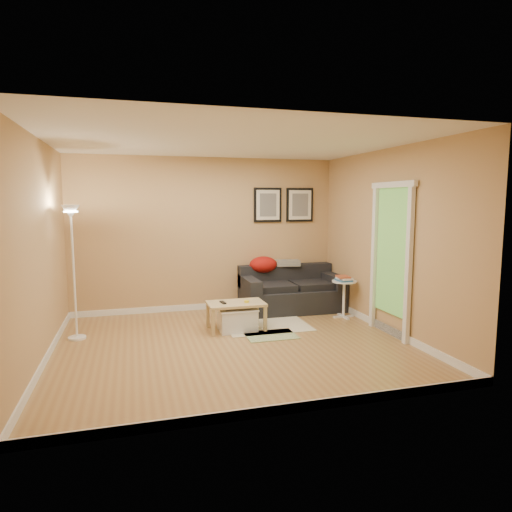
% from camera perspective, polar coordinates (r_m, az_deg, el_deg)
% --- Properties ---
extents(floor, '(4.50, 4.50, 0.00)m').
position_cam_1_polar(floor, '(5.92, -2.95, -11.31)').
color(floor, '#A07944').
rests_on(floor, ground).
extents(ceiling, '(4.50, 4.50, 0.00)m').
position_cam_1_polar(ceiling, '(5.67, -3.13, 14.50)').
color(ceiling, white).
rests_on(ceiling, wall_back).
extents(wall_back, '(4.50, 0.00, 4.50)m').
position_cam_1_polar(wall_back, '(7.60, -6.36, 2.76)').
color(wall_back, tan).
rests_on(wall_back, ground).
extents(wall_front, '(4.50, 0.00, 4.50)m').
position_cam_1_polar(wall_front, '(3.74, 3.73, -1.68)').
color(wall_front, tan).
rests_on(wall_front, ground).
extents(wall_left, '(0.00, 4.00, 4.00)m').
position_cam_1_polar(wall_left, '(5.60, -26.10, 0.54)').
color(wall_left, tan).
rests_on(wall_left, ground).
extents(wall_right, '(0.00, 4.00, 4.00)m').
position_cam_1_polar(wall_right, '(6.52, 16.65, 1.79)').
color(wall_right, tan).
rests_on(wall_right, ground).
extents(baseboard_back, '(4.50, 0.02, 0.10)m').
position_cam_1_polar(baseboard_back, '(7.79, -6.22, -6.45)').
color(baseboard_back, white).
rests_on(baseboard_back, ground).
extents(baseboard_front, '(4.50, 0.02, 0.10)m').
position_cam_1_polar(baseboard_front, '(4.13, 3.53, -19.08)').
color(baseboard_front, white).
rests_on(baseboard_front, ground).
extents(baseboard_left, '(0.02, 4.00, 0.10)m').
position_cam_1_polar(baseboard_left, '(5.86, -25.32, -11.68)').
color(baseboard_left, white).
rests_on(baseboard_left, ground).
extents(baseboard_right, '(0.02, 4.00, 0.10)m').
position_cam_1_polar(baseboard_right, '(6.74, 16.19, -8.85)').
color(baseboard_right, white).
rests_on(baseboard_right, ground).
extents(sofa, '(1.70, 0.90, 0.75)m').
position_cam_1_polar(sofa, '(7.63, 4.63, -4.22)').
color(sofa, black).
rests_on(sofa, ground).
extents(red_throw, '(0.48, 0.36, 0.28)m').
position_cam_1_polar(red_throw, '(7.69, 0.93, -1.11)').
color(red_throw, '#B41A10').
rests_on(red_throw, sofa).
extents(plaid_throw, '(0.45, 0.32, 0.10)m').
position_cam_1_polar(plaid_throw, '(7.86, 4.07, -0.88)').
color(plaid_throw, tan).
rests_on(plaid_throw, sofa).
extents(framed_print_left, '(0.50, 0.04, 0.60)m').
position_cam_1_polar(framed_print_left, '(7.81, 1.52, 6.59)').
color(framed_print_left, black).
rests_on(framed_print_left, wall_back).
extents(framed_print_right, '(0.50, 0.04, 0.60)m').
position_cam_1_polar(framed_print_right, '(8.01, 5.65, 6.57)').
color(framed_print_right, black).
rests_on(framed_print_right, wall_back).
extents(area_rug, '(1.25, 0.85, 0.01)m').
position_cam_1_polar(area_rug, '(6.71, 1.43, -9.02)').
color(area_rug, beige).
rests_on(area_rug, ground).
extents(green_runner, '(0.70, 0.50, 0.01)m').
position_cam_1_polar(green_runner, '(6.27, 1.91, -10.18)').
color(green_runner, '#668C4C').
rests_on(green_runner, ground).
extents(coffee_table, '(0.83, 0.52, 0.41)m').
position_cam_1_polar(coffee_table, '(6.50, -2.59, -7.75)').
color(coffee_table, tan).
rests_on(coffee_table, ground).
extents(remote_control, '(0.07, 0.17, 0.02)m').
position_cam_1_polar(remote_control, '(6.41, -4.27, -5.99)').
color(remote_control, black).
rests_on(remote_control, coffee_table).
extents(tape_roll, '(0.07, 0.07, 0.03)m').
position_cam_1_polar(tape_roll, '(6.43, -1.22, -5.88)').
color(tape_roll, yellow).
rests_on(tape_roll, coffee_table).
extents(storage_bin, '(0.55, 0.40, 0.34)m').
position_cam_1_polar(storage_bin, '(6.46, -2.40, -8.16)').
color(storage_bin, white).
rests_on(storage_bin, ground).
extents(side_table, '(0.39, 0.39, 0.60)m').
position_cam_1_polar(side_table, '(7.29, 11.24, -5.47)').
color(side_table, white).
rests_on(side_table, ground).
extents(book_stack, '(0.25, 0.30, 0.08)m').
position_cam_1_polar(book_stack, '(7.20, 11.23, -2.84)').
color(book_stack, '#2D5D88').
rests_on(book_stack, side_table).
extents(floor_lamp, '(0.24, 0.24, 1.83)m').
position_cam_1_polar(floor_lamp, '(6.42, -22.40, -2.44)').
color(floor_lamp, white).
rests_on(floor_lamp, ground).
extents(doorway, '(0.12, 1.01, 2.13)m').
position_cam_1_polar(doorway, '(6.40, 16.90, -0.79)').
color(doorway, white).
rests_on(doorway, ground).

